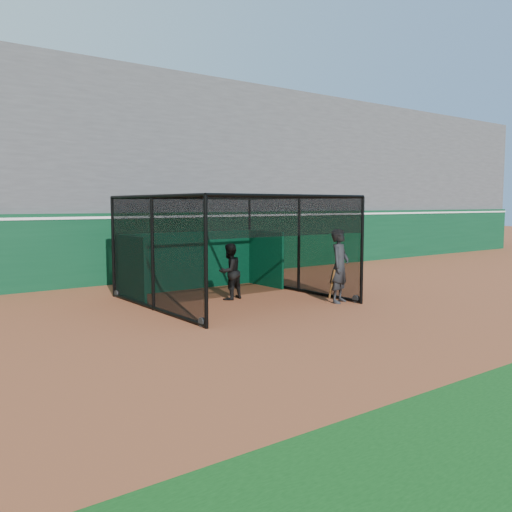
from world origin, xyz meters
TOP-DOWN VIEW (x-y plane):
  - ground at (0.00, 0.00)m, footprint 120.00×120.00m
  - outfield_wall at (0.00, 8.50)m, footprint 50.00×0.50m
  - grandstand at (0.00, 12.27)m, footprint 50.00×7.85m
  - batting_cage at (0.64, 3.25)m, footprint 5.21×5.44m
  - batter at (0.61, 3.38)m, footprint 0.94×0.81m
  - on_deck_player at (2.84, 1.07)m, footprint 0.91×0.77m

SIDE VIEW (x-z plane):
  - ground at x=0.00m, z-range 0.00..0.00m
  - batter at x=0.61m, z-range 0.00..1.66m
  - on_deck_player at x=2.84m, z-range 0.00..2.10m
  - outfield_wall at x=0.00m, z-range 0.04..2.54m
  - batting_cage at x=0.64m, z-range 0.00..3.01m
  - grandstand at x=0.00m, z-range 0.00..8.95m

